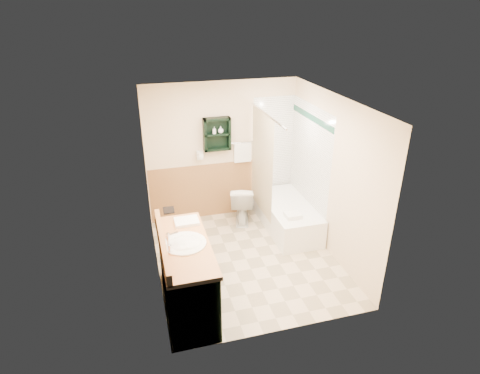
{
  "coord_description": "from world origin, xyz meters",
  "views": [
    {
      "loc": [
        -1.44,
        -4.83,
        3.55
      ],
      "look_at": [
        -0.04,
        0.2,
        1.12
      ],
      "focal_mm": 30.0,
      "sensor_mm": 36.0,
      "label": 1
    }
  ],
  "objects_px": {
    "vanity_book": "(163,205)",
    "soap_bottle_b": "(221,130)",
    "wall_shelf": "(217,134)",
    "vanity": "(187,276)",
    "hair_dryer": "(200,155)",
    "toilet": "(242,203)",
    "soap_bottle_a": "(214,132)",
    "bathtub": "(287,216)"
  },
  "relations": [
    {
      "from": "hair_dryer",
      "to": "soap_bottle_b",
      "type": "bearing_deg",
      "value": -4.74
    },
    {
      "from": "wall_shelf",
      "to": "vanity",
      "type": "xyz_separation_m",
      "value": [
        -0.89,
        -2.18,
        -1.09
      ]
    },
    {
      "from": "soap_bottle_a",
      "to": "soap_bottle_b",
      "type": "xyz_separation_m",
      "value": [
        0.11,
        0.0,
        0.02
      ]
    },
    {
      "from": "toilet",
      "to": "wall_shelf",
      "type": "bearing_deg",
      "value": -19.81
    },
    {
      "from": "wall_shelf",
      "to": "toilet",
      "type": "bearing_deg",
      "value": -34.89
    },
    {
      "from": "hair_dryer",
      "to": "vanity_book",
      "type": "xyz_separation_m",
      "value": [
        -0.76,
        -1.33,
        -0.17
      ]
    },
    {
      "from": "wall_shelf",
      "to": "soap_bottle_b",
      "type": "height_order",
      "value": "wall_shelf"
    },
    {
      "from": "vanity",
      "to": "bathtub",
      "type": "bearing_deg",
      "value": 37.03
    },
    {
      "from": "toilet",
      "to": "hair_dryer",
      "type": "bearing_deg",
      "value": -7.49
    },
    {
      "from": "wall_shelf",
      "to": "bathtub",
      "type": "distance_m",
      "value": 1.82
    },
    {
      "from": "wall_shelf",
      "to": "soap_bottle_b",
      "type": "relative_size",
      "value": 4.75
    },
    {
      "from": "wall_shelf",
      "to": "hair_dryer",
      "type": "relative_size",
      "value": 2.29
    },
    {
      "from": "bathtub",
      "to": "hair_dryer",
      "type": "bearing_deg",
      "value": 150.26
    },
    {
      "from": "wall_shelf",
      "to": "vanity",
      "type": "relative_size",
      "value": 0.37
    },
    {
      "from": "vanity_book",
      "to": "soap_bottle_b",
      "type": "bearing_deg",
      "value": 51.34
    },
    {
      "from": "hair_dryer",
      "to": "wall_shelf",
      "type": "bearing_deg",
      "value": -4.76
    },
    {
      "from": "hair_dryer",
      "to": "vanity_book",
      "type": "height_order",
      "value": "hair_dryer"
    },
    {
      "from": "hair_dryer",
      "to": "toilet",
      "type": "relative_size",
      "value": 0.35
    },
    {
      "from": "vanity",
      "to": "bathtub",
      "type": "xyz_separation_m",
      "value": [
        1.92,
        1.45,
        -0.23
      ]
    },
    {
      "from": "soap_bottle_a",
      "to": "wall_shelf",
      "type": "bearing_deg",
      "value": 6.39
    },
    {
      "from": "hair_dryer",
      "to": "bathtub",
      "type": "bearing_deg",
      "value": -29.74
    },
    {
      "from": "vanity",
      "to": "toilet",
      "type": "relative_size",
      "value": 2.14
    },
    {
      "from": "toilet",
      "to": "soap_bottle_a",
      "type": "bearing_deg",
      "value": -16.17
    },
    {
      "from": "bathtub",
      "to": "vanity",
      "type": "bearing_deg",
      "value": -142.97
    },
    {
      "from": "vanity_book",
      "to": "soap_bottle_a",
      "type": "height_order",
      "value": "soap_bottle_a"
    },
    {
      "from": "bathtub",
      "to": "toilet",
      "type": "height_order",
      "value": "toilet"
    },
    {
      "from": "wall_shelf",
      "to": "vanity_book",
      "type": "xyz_separation_m",
      "value": [
        -1.06,
        -1.3,
        -0.52
      ]
    },
    {
      "from": "wall_shelf",
      "to": "vanity_book",
      "type": "bearing_deg",
      "value": -129.18
    },
    {
      "from": "wall_shelf",
      "to": "vanity_book",
      "type": "distance_m",
      "value": 1.76
    },
    {
      "from": "vanity_book",
      "to": "vanity",
      "type": "bearing_deg",
      "value": -77.14
    },
    {
      "from": "wall_shelf",
      "to": "vanity",
      "type": "bearing_deg",
      "value": -112.32
    },
    {
      "from": "hair_dryer",
      "to": "toilet",
      "type": "bearing_deg",
      "value": -22.56
    },
    {
      "from": "hair_dryer",
      "to": "soap_bottle_b",
      "type": "relative_size",
      "value": 2.07
    },
    {
      "from": "wall_shelf",
      "to": "bathtub",
      "type": "height_order",
      "value": "wall_shelf"
    },
    {
      "from": "toilet",
      "to": "vanity_book",
      "type": "xyz_separation_m",
      "value": [
        -1.41,
        -1.05,
        0.69
      ]
    },
    {
      "from": "vanity_book",
      "to": "soap_bottle_a",
      "type": "distance_m",
      "value": 1.74
    },
    {
      "from": "wall_shelf",
      "to": "soap_bottle_a",
      "type": "height_order",
      "value": "wall_shelf"
    },
    {
      "from": "bathtub",
      "to": "soap_bottle_a",
      "type": "relative_size",
      "value": 13.03
    },
    {
      "from": "soap_bottle_a",
      "to": "vanity_book",
      "type": "bearing_deg",
      "value": -128.09
    },
    {
      "from": "wall_shelf",
      "to": "vanity_book",
      "type": "height_order",
      "value": "wall_shelf"
    },
    {
      "from": "wall_shelf",
      "to": "vanity_book",
      "type": "relative_size",
      "value": 2.7
    },
    {
      "from": "vanity_book",
      "to": "soap_bottle_b",
      "type": "relative_size",
      "value": 1.76
    }
  ]
}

